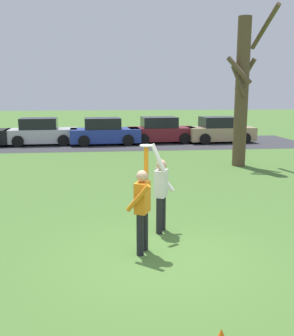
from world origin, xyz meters
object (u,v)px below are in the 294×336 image
(frisbee_disc, at_px, (146,146))
(parked_car_tan, at_px, (220,131))
(person_catcher, at_px, (142,204))
(person_defender, at_px, (161,189))
(bare_tree_tall, at_px, (243,89))
(parked_car_silver, at_px, (41,133))
(parked_car_maroon, at_px, (161,131))
(parked_car_blue, at_px, (105,132))

(frisbee_disc, xyz_separation_m, parked_car_tan, (6.39, 16.06, -1.37))
(person_catcher, relative_size, person_defender, 1.02)
(person_catcher, height_order, bare_tree_tall, bare_tree_tall)
(parked_car_tan, relative_size, bare_tree_tall, 0.65)
(person_catcher, distance_m, parked_car_tan, 17.51)
(person_catcher, height_order, person_defender, person_catcher)
(person_catcher, xyz_separation_m, person_defender, (0.53, 1.11, -0.00))
(parked_car_silver, distance_m, parked_car_tan, 10.89)
(parked_car_maroon, relative_size, bare_tree_tall, 0.65)
(person_defender, distance_m, parked_car_blue, 15.02)
(person_defender, bearing_deg, parked_car_maroon, -162.85)
(parked_car_silver, xyz_separation_m, bare_tree_tall, (9.45, -7.74, 2.48))
(person_defender, bearing_deg, parked_car_tan, -175.88)
(person_defender, bearing_deg, parked_car_silver, -136.53)
(frisbee_disc, bearing_deg, bare_tree_tall, 59.62)
(parked_car_blue, xyz_separation_m, bare_tree_tall, (5.70, -7.43, 2.48))
(parked_car_tan, bearing_deg, person_catcher, -114.90)
(parked_car_silver, relative_size, parked_car_tan, 1.00)
(person_defender, relative_size, parked_car_tan, 0.49)
(person_catcher, distance_m, parked_car_blue, 16.09)
(parked_car_silver, relative_size, parked_car_blue, 1.00)
(person_catcher, xyz_separation_m, parked_car_tan, (6.49, 16.27, -0.25))
(person_defender, height_order, parked_car_blue, person_defender)
(bare_tree_tall, bearing_deg, parked_car_blue, 127.52)
(person_catcher, relative_size, parked_car_blue, 0.50)
(parked_car_maroon, bearing_deg, parked_car_tan, -7.46)
(parked_car_blue, bearing_deg, person_defender, -88.63)
(parked_car_blue, height_order, parked_car_tan, same)
(person_defender, bearing_deg, person_catcher, 0.00)
(person_catcher, height_order, parked_car_silver, person_catcher)
(person_defender, xyz_separation_m, bare_tree_tall, (4.52, 7.54, 2.22))
(parked_car_maroon, distance_m, parked_car_tan, 3.68)
(parked_car_silver, relative_size, parked_car_maroon, 1.00)
(frisbee_disc, height_order, parked_car_silver, frisbee_disc)
(person_catcher, bearing_deg, parked_car_tan, 3.83)
(frisbee_disc, bearing_deg, person_catcher, -115.56)
(parked_car_tan, bearing_deg, parked_car_maroon, 172.54)
(person_catcher, height_order, parked_car_maroon, person_catcher)
(parked_car_silver, height_order, parked_car_tan, same)
(person_catcher, height_order, frisbee_disc, frisbee_disc)
(person_catcher, relative_size, parked_car_silver, 0.50)
(parked_car_silver, xyz_separation_m, parked_car_blue, (3.75, -0.31, 0.00))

